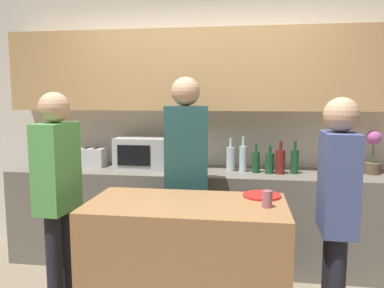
{
  "coord_description": "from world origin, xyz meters",
  "views": [
    {
      "loc": [
        0.41,
        -2.04,
        1.57
      ],
      "look_at": [
        0.05,
        0.53,
        1.25
      ],
      "focal_mm": 35.0,
      "sensor_mm": 36.0,
      "label": 1
    }
  ],
  "objects_px": {
    "bottle_1": "(243,158)",
    "plate_on_island": "(262,195)",
    "person_left": "(337,205)",
    "person_right": "(58,187)",
    "microwave": "(144,153)",
    "potted_plant": "(373,152)",
    "toaster": "(92,157)",
    "bottle_5": "(295,161)",
    "bottle_4": "(280,161)",
    "bottle_2": "(256,162)",
    "bottle_3": "(270,163)",
    "bottle_0": "(231,158)",
    "cup_0": "(267,199)",
    "person_center": "(186,164)"
  },
  "relations": [
    {
      "from": "bottle_1",
      "to": "plate_on_island",
      "type": "bearing_deg",
      "value": -81.47
    },
    {
      "from": "person_left",
      "to": "person_right",
      "type": "relative_size",
      "value": 0.98
    },
    {
      "from": "microwave",
      "to": "potted_plant",
      "type": "bearing_deg",
      "value": 0.04
    },
    {
      "from": "microwave",
      "to": "bottle_1",
      "type": "bearing_deg",
      "value": -3.45
    },
    {
      "from": "toaster",
      "to": "bottle_5",
      "type": "xyz_separation_m",
      "value": [
        1.96,
        -0.09,
        0.02
      ]
    },
    {
      "from": "person_left",
      "to": "bottle_4",
      "type": "bearing_deg",
      "value": 14.41
    },
    {
      "from": "bottle_2",
      "to": "bottle_1",
      "type": "bearing_deg",
      "value": 165.79
    },
    {
      "from": "bottle_4",
      "to": "plate_on_island",
      "type": "xyz_separation_m",
      "value": [
        -0.2,
        -0.85,
        -0.1
      ]
    },
    {
      "from": "person_right",
      "to": "bottle_2",
      "type": "bearing_deg",
      "value": 130.42
    },
    {
      "from": "bottle_3",
      "to": "toaster",
      "type": "bearing_deg",
      "value": 176.52
    },
    {
      "from": "bottle_0",
      "to": "person_left",
      "type": "relative_size",
      "value": 0.2
    },
    {
      "from": "potted_plant",
      "to": "cup_0",
      "type": "relative_size",
      "value": 3.79
    },
    {
      "from": "toaster",
      "to": "person_center",
      "type": "distance_m",
      "value": 1.2
    },
    {
      "from": "toaster",
      "to": "bottle_2",
      "type": "relative_size",
      "value": 0.99
    },
    {
      "from": "bottle_0",
      "to": "bottle_4",
      "type": "distance_m",
      "value": 0.45
    },
    {
      "from": "bottle_3",
      "to": "bottle_5",
      "type": "distance_m",
      "value": 0.22
    },
    {
      "from": "bottle_1",
      "to": "bottle_2",
      "type": "height_order",
      "value": "bottle_1"
    },
    {
      "from": "person_left",
      "to": "bottle_2",
      "type": "bearing_deg",
      "value": 24.13
    },
    {
      "from": "toaster",
      "to": "person_left",
      "type": "distance_m",
      "value": 2.39
    },
    {
      "from": "bottle_2",
      "to": "bottle_4",
      "type": "relative_size",
      "value": 0.89
    },
    {
      "from": "bottle_0",
      "to": "bottle_2",
      "type": "relative_size",
      "value": 1.17
    },
    {
      "from": "bottle_5",
      "to": "bottle_2",
      "type": "bearing_deg",
      "value": -179.98
    },
    {
      "from": "person_left",
      "to": "person_center",
      "type": "relative_size",
      "value": 0.91
    },
    {
      "from": "toaster",
      "to": "potted_plant",
      "type": "distance_m",
      "value": 2.65
    },
    {
      "from": "microwave",
      "to": "bottle_3",
      "type": "distance_m",
      "value": 1.2
    },
    {
      "from": "bottle_5",
      "to": "plate_on_island",
      "type": "bearing_deg",
      "value": -110.39
    },
    {
      "from": "bottle_5",
      "to": "bottle_3",
      "type": "bearing_deg",
      "value": -175.65
    },
    {
      "from": "toaster",
      "to": "bottle_0",
      "type": "relative_size",
      "value": 0.84
    },
    {
      "from": "bottle_0",
      "to": "cup_0",
      "type": "xyz_separation_m",
      "value": [
        0.27,
        -1.17,
        -0.06
      ]
    },
    {
      "from": "plate_on_island",
      "to": "person_right",
      "type": "height_order",
      "value": "person_right"
    },
    {
      "from": "bottle_0",
      "to": "bottle_3",
      "type": "relative_size",
      "value": 1.21
    },
    {
      "from": "bottle_4",
      "to": "plate_on_island",
      "type": "height_order",
      "value": "bottle_4"
    },
    {
      "from": "bottle_4",
      "to": "person_center",
      "type": "relative_size",
      "value": 0.17
    },
    {
      "from": "plate_on_island",
      "to": "person_center",
      "type": "bearing_deg",
      "value": 147.38
    },
    {
      "from": "bottle_2",
      "to": "person_right",
      "type": "height_order",
      "value": "person_right"
    },
    {
      "from": "bottle_3",
      "to": "plate_on_island",
      "type": "relative_size",
      "value": 0.98
    },
    {
      "from": "bottle_1",
      "to": "cup_0",
      "type": "distance_m",
      "value": 1.17
    },
    {
      "from": "plate_on_island",
      "to": "person_left",
      "type": "xyz_separation_m",
      "value": [
        0.43,
        -0.25,
        0.02
      ]
    },
    {
      "from": "bottle_5",
      "to": "plate_on_island",
      "type": "xyz_separation_m",
      "value": [
        -0.32,
        -0.87,
        -0.1
      ]
    },
    {
      "from": "microwave",
      "to": "bottle_4",
      "type": "relative_size",
      "value": 1.75
    },
    {
      "from": "bottle_3",
      "to": "bottle_5",
      "type": "xyz_separation_m",
      "value": [
        0.22,
        0.02,
        0.02
      ]
    },
    {
      "from": "bottle_5",
      "to": "microwave",
      "type": "bearing_deg",
      "value": 176.48
    },
    {
      "from": "potted_plant",
      "to": "bottle_4",
      "type": "height_order",
      "value": "potted_plant"
    },
    {
      "from": "microwave",
      "to": "person_right",
      "type": "distance_m",
      "value": 1.15
    },
    {
      "from": "toaster",
      "to": "person_left",
      "type": "bearing_deg",
      "value": -30.35
    },
    {
      "from": "toaster",
      "to": "bottle_4",
      "type": "distance_m",
      "value": 1.83
    },
    {
      "from": "toaster",
      "to": "person_right",
      "type": "height_order",
      "value": "person_right"
    },
    {
      "from": "potted_plant",
      "to": "person_left",
      "type": "xyz_separation_m",
      "value": [
        -0.58,
        -1.21,
        -0.16
      ]
    },
    {
      "from": "person_right",
      "to": "potted_plant",
      "type": "bearing_deg",
      "value": 118.8
    },
    {
      "from": "potted_plant",
      "to": "bottle_1",
      "type": "xyz_separation_m",
      "value": [
        -1.15,
        -0.06,
        -0.07
      ]
    }
  ]
}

